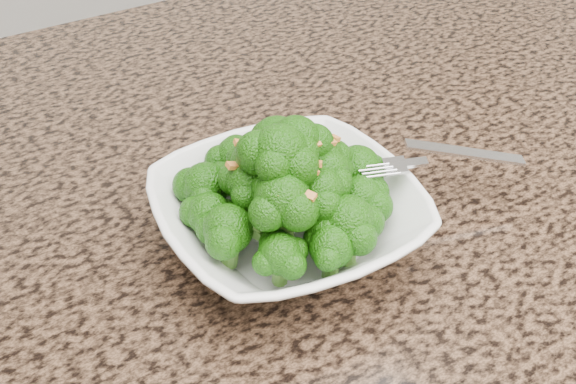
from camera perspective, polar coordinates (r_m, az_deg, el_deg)
granite_counter at (r=0.63m, az=8.57°, el=-2.88°), size 1.64×1.04×0.03m
bowl at (r=0.57m, az=0.00°, el=-1.97°), size 0.22×0.22×0.05m
broccoli_pile at (r=0.53m, az=0.00°, el=3.10°), size 0.18×0.18×0.07m
garlic_topping at (r=0.51m, az=0.00°, el=6.73°), size 0.11×0.11×0.01m
fork at (r=0.59m, az=10.24°, el=2.40°), size 0.17×0.10×0.01m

